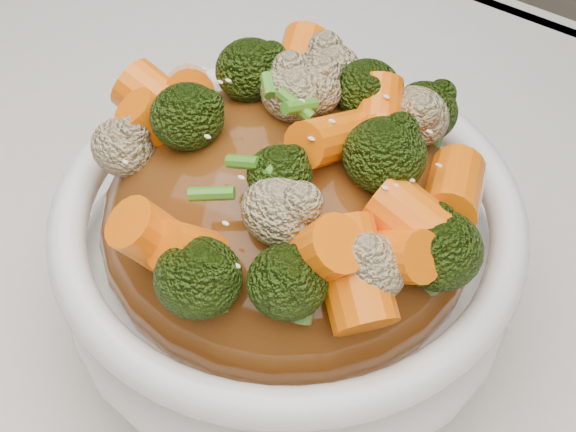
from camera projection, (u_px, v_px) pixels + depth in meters
The scene contains 8 objects.
tablecloth at pixel (259, 403), 0.49m from camera, with size 1.20×0.80×0.04m, color silver.
bowl at pixel (288, 261), 0.47m from camera, with size 0.24×0.24×0.09m, color white, non-canonical shape.
sauce_base at pixel (288, 220), 0.45m from camera, with size 0.19×0.19×0.11m, color #603210.
carrots at pixel (288, 119), 0.40m from camera, with size 0.19×0.19×0.06m, color orange, non-canonical shape.
broccoli at pixel (288, 121), 0.40m from camera, with size 0.19×0.19×0.05m, color black, non-canonical shape.
cauliflower at pixel (288, 124), 0.40m from camera, with size 0.19×0.19×0.04m, color tan, non-canonical shape.
scallions at pixel (288, 117), 0.40m from camera, with size 0.14×0.14×0.02m, color #3B7F1D, non-canonical shape.
sesame_seeds at pixel (288, 117), 0.40m from camera, with size 0.17×0.17×0.01m, color beige, non-canonical shape.
Camera 1 is at (0.16, -0.20, 1.17)m, focal length 55.00 mm.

